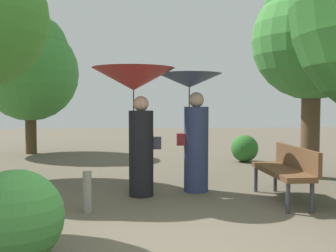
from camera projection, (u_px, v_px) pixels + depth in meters
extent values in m
plane|color=brown|center=(185.00, 249.00, 4.08)|extent=(40.00, 40.00, 0.00)
cylinder|color=black|center=(141.00, 153.00, 6.39)|extent=(0.39, 0.39, 1.38)
sphere|color=tan|center=(141.00, 104.00, 6.34)|extent=(0.25, 0.25, 0.25)
cylinder|color=#333338|center=(134.00, 115.00, 6.33)|extent=(0.02, 0.02, 0.80)
cone|color=#B22D2D|center=(133.00, 79.00, 6.30)|extent=(1.32, 1.32, 0.35)
cube|color=#333342|center=(157.00, 143.00, 6.43)|extent=(0.14, 0.10, 0.20)
cylinder|color=navy|center=(196.00, 149.00, 6.71)|extent=(0.41, 0.41, 1.44)
sphere|color=tan|center=(196.00, 100.00, 6.66)|extent=(0.26, 0.26, 0.26)
cylinder|color=#333338|center=(189.00, 112.00, 6.65)|extent=(0.02, 0.02, 0.82)
cone|color=#38476B|center=(189.00, 81.00, 6.62)|extent=(1.08, 1.08, 0.23)
cube|color=maroon|center=(181.00, 139.00, 6.65)|extent=(0.14, 0.10, 0.20)
cylinder|color=#38383D|center=(256.00, 179.00, 6.71)|extent=(0.06, 0.06, 0.44)
cylinder|color=#38383D|center=(275.00, 178.00, 6.74)|extent=(0.06, 0.06, 0.44)
cylinder|color=#38383D|center=(288.00, 197.00, 5.38)|extent=(0.06, 0.06, 0.44)
cylinder|color=#38383D|center=(312.00, 197.00, 5.41)|extent=(0.06, 0.06, 0.44)
cube|color=brown|center=(281.00, 171.00, 6.04)|extent=(0.51, 1.52, 0.08)
cube|color=brown|center=(297.00, 158.00, 6.06)|extent=(0.13, 1.50, 0.35)
cylinder|color=#4C3823|center=(30.00, 100.00, 11.72)|extent=(0.32, 0.32, 3.20)
sphere|color=#428C3D|center=(30.00, 73.00, 11.68)|extent=(2.84, 2.84, 2.84)
sphere|color=#428C3D|center=(29.00, 51.00, 11.64)|extent=(2.28, 2.28, 2.28)
cylinder|color=brown|center=(311.00, 86.00, 7.93)|extent=(0.37, 0.37, 3.67)
sphere|color=#428C3D|center=(312.00, 40.00, 7.88)|extent=(2.37, 2.37, 2.37)
sphere|color=#428C3D|center=(313.00, 2.00, 7.84)|extent=(1.89, 1.89, 1.89)
sphere|color=#428C3D|center=(16.00, 218.00, 3.65)|extent=(0.89, 0.89, 0.89)
sphere|color=#2D6B28|center=(245.00, 148.00, 10.15)|extent=(0.69, 0.69, 0.69)
cylinder|color=gray|center=(87.00, 192.00, 5.42)|extent=(0.12, 0.12, 0.57)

